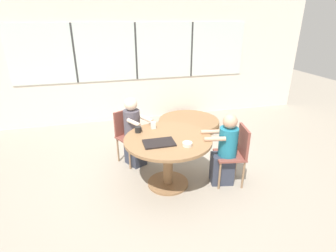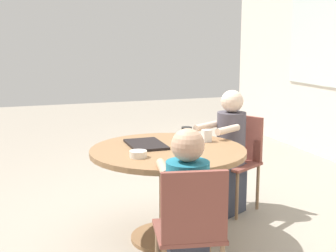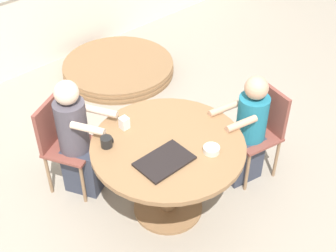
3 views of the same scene
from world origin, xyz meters
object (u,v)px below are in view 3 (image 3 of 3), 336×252
(coffee_mug, at_px, (107,142))
(milk_carton_small, at_px, (124,123))
(chair_for_woman_green_shirt, at_px, (61,138))
(chair_for_man_blue_shirt, at_px, (262,125))
(person_woman_green_shirt, at_px, (78,142))
(folded_table_stack, at_px, (118,68))
(bowl_white_shallow, at_px, (211,150))
(person_man_blue_shirt, at_px, (247,134))

(coffee_mug, relative_size, milk_carton_small, 0.97)
(chair_for_woman_green_shirt, distance_m, chair_for_man_blue_shirt, 1.78)
(person_woman_green_shirt, height_order, folded_table_stack, person_woman_green_shirt)
(chair_for_man_blue_shirt, bearing_deg, coffee_mug, 80.92)
(milk_carton_small, xyz_separation_m, bowl_white_shallow, (0.31, -0.67, -0.03))
(chair_for_man_blue_shirt, relative_size, folded_table_stack, 0.65)
(chair_for_man_blue_shirt, xyz_separation_m, folded_table_stack, (0.05, 2.22, -0.45))
(person_woman_green_shirt, bearing_deg, folded_table_stack, -165.26)
(person_man_blue_shirt, distance_m, bowl_white_shallow, 0.69)
(milk_carton_small, bearing_deg, person_woman_green_shirt, 127.43)
(coffee_mug, bearing_deg, chair_for_man_blue_shirt, -20.07)
(chair_for_man_blue_shirt, xyz_separation_m, person_man_blue_shirt, (-0.16, 0.03, -0.03))
(chair_for_woman_green_shirt, height_order, person_woman_green_shirt, person_woman_green_shirt)
(chair_for_woman_green_shirt, bearing_deg, folded_table_stack, -169.99)
(person_woman_green_shirt, distance_m, folded_table_stack, 1.97)
(coffee_mug, bearing_deg, person_man_blue_shirt, -21.24)
(person_man_blue_shirt, height_order, coffee_mug, person_man_blue_shirt)
(chair_for_man_blue_shirt, height_order, person_man_blue_shirt, person_man_blue_shirt)
(chair_for_man_blue_shirt, relative_size, person_man_blue_shirt, 0.82)
(milk_carton_small, bearing_deg, person_man_blue_shirt, -30.02)
(person_woman_green_shirt, distance_m, bowl_white_shallow, 1.19)
(person_man_blue_shirt, height_order, bowl_white_shallow, person_man_blue_shirt)
(chair_for_man_blue_shirt, distance_m, folded_table_stack, 2.27)
(chair_for_woman_green_shirt, xyz_separation_m, chair_for_man_blue_shirt, (1.43, -1.05, 0.00))
(person_woman_green_shirt, height_order, coffee_mug, person_woman_green_shirt)
(chair_for_man_blue_shirt, relative_size, coffee_mug, 9.05)
(person_man_blue_shirt, bearing_deg, person_woman_green_shirt, 64.60)
(milk_carton_small, relative_size, bowl_white_shallow, 0.79)
(chair_for_woman_green_shirt, bearing_deg, person_man_blue_shirt, 112.91)
(milk_carton_small, bearing_deg, chair_for_woman_green_shirt, 124.94)
(person_woman_green_shirt, bearing_deg, chair_for_man_blue_shirt, 117.78)
(chair_for_woman_green_shirt, bearing_deg, coffee_mug, 71.65)
(chair_for_man_blue_shirt, relative_size, milk_carton_small, 8.74)
(milk_carton_small, bearing_deg, bowl_white_shallow, -65.15)
(milk_carton_small, height_order, folded_table_stack, milk_carton_small)
(person_man_blue_shirt, relative_size, coffee_mug, 11.08)
(milk_carton_small, bearing_deg, folded_table_stack, 55.30)
(person_woman_green_shirt, distance_m, person_man_blue_shirt, 1.48)
(milk_carton_small, relative_size, folded_table_stack, 0.07)
(folded_table_stack, bearing_deg, chair_for_man_blue_shirt, -91.27)
(chair_for_woman_green_shirt, relative_size, folded_table_stack, 0.65)
(folded_table_stack, bearing_deg, milk_carton_small, -124.70)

